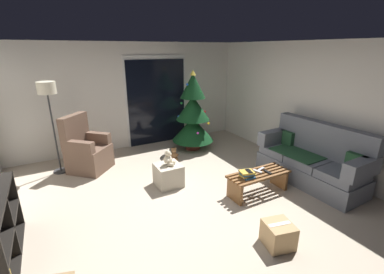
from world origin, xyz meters
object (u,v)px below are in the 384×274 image
remote_silver (261,169)px  cardboard_box_taped_mid_floor (278,235)px  couch (312,161)px  ottoman (168,175)px  cell_phone (249,171)px  teddy_bear_cream (168,159)px  coffee_table (258,180)px  christmas_tree (193,115)px  remote_white (258,171)px  armchair (87,151)px  remote_black (268,172)px  floor_lamp (48,97)px  teddy_bear_chestnut_by_tree (174,155)px  book_stack (247,174)px

remote_silver → cardboard_box_taped_mid_floor: size_ratio=0.38×
couch → remote_silver: (-1.05, 0.20, -0.01)m
couch → ottoman: (-2.39, 1.10, -0.20)m
cell_phone → teddy_bear_cream: size_ratio=0.50×
coffee_table → christmas_tree: christmas_tree is taller
christmas_tree → cell_phone: bearing=-97.4°
remote_white → couch: bearing=151.9°
christmas_tree → ottoman: christmas_tree is taller
remote_white → armchair: (-2.39, 2.32, 0.01)m
remote_black → teddy_bear_cream: bearing=144.3°
remote_silver → cell_phone: bearing=-87.6°
couch → cell_phone: size_ratio=13.61×
remote_white → floor_lamp: 3.98m
teddy_bear_cream → teddy_bear_chestnut_by_tree: teddy_bear_cream is taller
cell_phone → teddy_bear_chestnut_by_tree: cell_phone is taller
cell_phone → cardboard_box_taped_mid_floor: (-0.38, -1.03, -0.34)m
floor_lamp → armchair: bearing=-17.9°
remote_silver → ottoman: 1.63m
ottoman → teddy_bear_chestnut_by_tree: bearing=60.1°
remote_white → ottoman: bearing=-57.7°
couch → remote_silver: couch is taller
remote_black → armchair: bearing=138.1°
coffee_table → christmas_tree: size_ratio=0.58×
book_stack → christmas_tree: christmas_tree is taller
book_stack → armchair: bearing=131.4°
remote_black → floor_lamp: bearing=141.4°
remote_white → ottoman: (-1.22, 0.94, -0.19)m
book_stack → cardboard_box_taped_mid_floor: book_stack is taller
coffee_table → cell_phone: size_ratio=7.64×
remote_white → teddy_bear_cream: teddy_bear_cream is taller
teddy_bear_chestnut_by_tree → cardboard_box_taped_mid_floor: cardboard_box_taped_mid_floor is taller
ottoman → teddy_bear_cream: size_ratio=1.54×
remote_silver → teddy_bear_cream: teddy_bear_cream is taller
teddy_bear_chestnut_by_tree → remote_silver: bearing=-67.9°
teddy_bear_cream → cardboard_box_taped_mid_floor: 2.16m
couch → ottoman: size_ratio=4.45×
cell_phone → floor_lamp: floor_lamp is taller
armchair → ottoman: bearing=-49.8°
remote_black → remote_silver: bearing=98.5°
remote_black → teddy_bear_cream: size_ratio=0.55×
remote_silver → floor_lamp: size_ratio=0.09×
christmas_tree → ottoman: 2.00m
teddy_bear_cream → book_stack: bearing=-47.1°
remote_silver → teddy_bear_chestnut_by_tree: (-0.77, 1.89, -0.27)m
remote_white → teddy_bear_chestnut_by_tree: remote_white is taller
remote_silver → remote_white: same height
remote_white → ottoman: 1.56m
floor_lamp → couch: bearing=-33.1°
remote_silver → armchair: armchair is taller
christmas_tree → coffee_table: bearing=-91.3°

